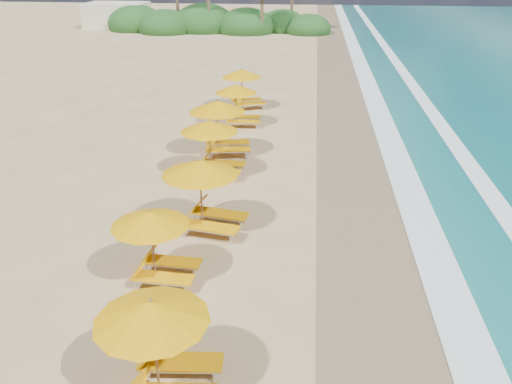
% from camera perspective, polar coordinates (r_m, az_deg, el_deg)
% --- Properties ---
extents(ground, '(160.00, 160.00, 0.00)m').
position_cam_1_polar(ground, '(17.27, 0.00, -3.61)').
color(ground, tan).
rests_on(ground, ground).
extents(wet_sand, '(4.00, 160.00, 0.01)m').
position_cam_1_polar(wet_sand, '(17.36, 13.28, -4.18)').
color(wet_sand, '#856C4F').
rests_on(wet_sand, ground).
extents(surf_foam, '(4.00, 160.00, 0.01)m').
position_cam_1_polar(surf_foam, '(17.92, 21.89, -4.38)').
color(surf_foam, white).
rests_on(surf_foam, ground).
extents(station_2, '(2.63, 2.46, 2.32)m').
position_cam_1_polar(station_2, '(10.74, -10.17, -15.88)').
color(station_2, olive).
rests_on(station_2, ground).
extents(station_3, '(2.38, 2.21, 2.15)m').
position_cam_1_polar(station_3, '(14.18, -10.76, -5.36)').
color(station_3, olive).
rests_on(station_3, ground).
extents(station_4, '(2.97, 2.84, 2.48)m').
position_cam_1_polar(station_4, '(16.44, -5.48, 0.12)').
color(station_4, olive).
rests_on(station_4, ground).
extents(station_5, '(2.66, 2.49, 2.35)m').
position_cam_1_polar(station_5, '(20.70, -4.62, 5.26)').
color(station_5, olive).
rests_on(station_5, ground).
extents(station_6, '(3.00, 2.85, 2.53)m').
position_cam_1_polar(station_6, '(22.92, -3.75, 7.51)').
color(station_6, olive).
rests_on(station_6, ground).
extents(station_7, '(2.46, 2.30, 2.21)m').
position_cam_1_polar(station_7, '(27.02, -1.81, 9.87)').
color(station_7, olive).
rests_on(station_7, ground).
extents(station_8, '(3.01, 2.98, 2.32)m').
position_cam_1_polar(station_8, '(30.23, -1.24, 11.63)').
color(station_8, olive).
rests_on(station_8, ground).
extents(treeline, '(25.80, 8.80, 9.74)m').
position_cam_1_polar(treeline, '(62.12, -4.84, 18.14)').
color(treeline, '#163D14').
rests_on(treeline, ground).
extents(beach_building, '(7.00, 5.00, 2.80)m').
position_cam_1_polar(beach_building, '(67.72, -15.07, 18.33)').
color(beach_building, beige).
rests_on(beach_building, ground).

